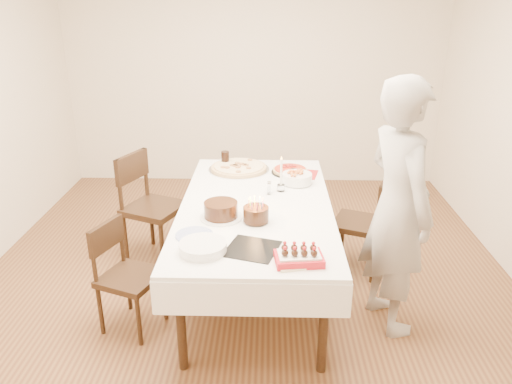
{
  "coord_description": "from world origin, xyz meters",
  "views": [
    {
      "loc": [
        0.19,
        -3.54,
        2.25
      ],
      "look_at": [
        0.09,
        -0.05,
        0.85
      ],
      "focal_mm": 35.0,
      "sensor_mm": 36.0,
      "label": 1
    }
  ],
  "objects_px": {
    "pizza_white": "(239,168)",
    "dining_table": "(256,247)",
    "cola_glass": "(225,159)",
    "chair_left_dessert": "(131,278)",
    "pizza_pepperoni": "(290,170)",
    "layer_cake": "(221,210)",
    "chair_left_savory": "(154,208)",
    "strawberry_box": "(299,257)",
    "birthday_cake": "(256,210)",
    "taper_candle": "(281,174)",
    "chair_right_savory": "(359,223)",
    "person": "(397,208)",
    "pasta_bowl": "(297,178)"
  },
  "relations": [
    {
      "from": "taper_candle",
      "to": "cola_glass",
      "type": "relative_size",
      "value": 2.17
    },
    {
      "from": "birthday_cake",
      "to": "chair_right_savory",
      "type": "bearing_deg",
      "value": 38.08
    },
    {
      "from": "person",
      "to": "birthday_cake",
      "type": "relative_size",
      "value": 9.99
    },
    {
      "from": "chair_right_savory",
      "to": "chair_left_savory",
      "type": "height_order",
      "value": "chair_left_savory"
    },
    {
      "from": "pizza_pepperoni",
      "to": "chair_left_savory",
      "type": "bearing_deg",
      "value": -169.67
    },
    {
      "from": "pizza_pepperoni",
      "to": "dining_table",
      "type": "bearing_deg",
      "value": -111.78
    },
    {
      "from": "dining_table",
      "to": "chair_left_dessert",
      "type": "bearing_deg",
      "value": -149.11
    },
    {
      "from": "chair_right_savory",
      "to": "cola_glass",
      "type": "xyz_separation_m",
      "value": [
        -1.17,
        0.55,
        0.39
      ]
    },
    {
      "from": "chair_left_savory",
      "to": "strawberry_box",
      "type": "xyz_separation_m",
      "value": [
        1.18,
        -1.37,
        0.3
      ]
    },
    {
      "from": "dining_table",
      "to": "taper_candle",
      "type": "distance_m",
      "value": 0.62
    },
    {
      "from": "chair_right_savory",
      "to": "person",
      "type": "xyz_separation_m",
      "value": [
        0.1,
        -0.73,
        0.46
      ]
    },
    {
      "from": "pizza_pepperoni",
      "to": "birthday_cake",
      "type": "distance_m",
      "value": 1.07
    },
    {
      "from": "pizza_white",
      "to": "layer_cake",
      "type": "bearing_deg",
      "value": -93.63
    },
    {
      "from": "chair_left_dessert",
      "to": "pizza_pepperoni",
      "type": "bearing_deg",
      "value": -111.65
    },
    {
      "from": "birthday_cake",
      "to": "pasta_bowl",
      "type": "bearing_deg",
      "value": 67.05
    },
    {
      "from": "chair_right_savory",
      "to": "layer_cake",
      "type": "distance_m",
      "value": 1.32
    },
    {
      "from": "pizza_pepperoni",
      "to": "strawberry_box",
      "type": "distance_m",
      "value": 1.59
    },
    {
      "from": "pizza_white",
      "to": "cola_glass",
      "type": "xyz_separation_m",
      "value": [
        -0.13,
        0.12,
        0.05
      ]
    },
    {
      "from": "chair_left_savory",
      "to": "chair_left_dessert",
      "type": "xyz_separation_m",
      "value": [
        0.05,
        -1.01,
        -0.08
      ]
    },
    {
      "from": "pasta_bowl",
      "to": "layer_cake",
      "type": "relative_size",
      "value": 0.82
    },
    {
      "from": "taper_candle",
      "to": "person",
      "type": "bearing_deg",
      "value": -40.25
    },
    {
      "from": "chair_left_savory",
      "to": "taper_candle",
      "type": "distance_m",
      "value": 1.2
    },
    {
      "from": "taper_candle",
      "to": "layer_cake",
      "type": "relative_size",
      "value": 0.97
    },
    {
      "from": "pizza_white",
      "to": "chair_right_savory",
      "type": "bearing_deg",
      "value": -22.44
    },
    {
      "from": "pasta_bowl",
      "to": "taper_candle",
      "type": "height_order",
      "value": "taper_candle"
    },
    {
      "from": "chair_left_dessert",
      "to": "cola_glass",
      "type": "relative_size",
      "value": 5.87
    },
    {
      "from": "chair_left_dessert",
      "to": "pasta_bowl",
      "type": "height_order",
      "value": "pasta_bowl"
    },
    {
      "from": "pizza_white",
      "to": "dining_table",
      "type": "bearing_deg",
      "value": -77.17
    },
    {
      "from": "chair_right_savory",
      "to": "strawberry_box",
      "type": "xyz_separation_m",
      "value": [
        -0.58,
        -1.22,
        0.35
      ]
    },
    {
      "from": "pizza_pepperoni",
      "to": "taper_candle",
      "type": "relative_size",
      "value": 1.12
    },
    {
      "from": "chair_left_savory",
      "to": "chair_left_dessert",
      "type": "height_order",
      "value": "chair_left_savory"
    },
    {
      "from": "layer_cake",
      "to": "birthday_cake",
      "type": "xyz_separation_m",
      "value": [
        0.25,
        -0.06,
        0.03
      ]
    },
    {
      "from": "person",
      "to": "strawberry_box",
      "type": "xyz_separation_m",
      "value": [
        -0.69,
        -0.49,
        -0.11
      ]
    },
    {
      "from": "layer_cake",
      "to": "strawberry_box",
      "type": "distance_m",
      "value": 0.81
    },
    {
      "from": "pizza_pepperoni",
      "to": "cola_glass",
      "type": "xyz_separation_m",
      "value": [
        -0.59,
        0.18,
        0.05
      ]
    },
    {
      "from": "dining_table",
      "to": "chair_left_dessert",
      "type": "xyz_separation_m",
      "value": [
        -0.86,
        -0.51,
        0.03
      ]
    },
    {
      "from": "chair_left_savory",
      "to": "strawberry_box",
      "type": "height_order",
      "value": "chair_left_savory"
    },
    {
      "from": "dining_table",
      "to": "cola_glass",
      "type": "relative_size",
      "value": 15.69
    },
    {
      "from": "chair_left_savory",
      "to": "birthday_cake",
      "type": "distance_m",
      "value": 1.28
    },
    {
      "from": "person",
      "to": "taper_candle",
      "type": "height_order",
      "value": "person"
    },
    {
      "from": "person",
      "to": "pizza_white",
      "type": "xyz_separation_m",
      "value": [
        -1.14,
        1.16,
        -0.12
      ]
    },
    {
      "from": "chair_left_dessert",
      "to": "cola_glass",
      "type": "height_order",
      "value": "cola_glass"
    },
    {
      "from": "pizza_white",
      "to": "birthday_cake",
      "type": "distance_m",
      "value": 1.12
    },
    {
      "from": "chair_left_dessert",
      "to": "taper_candle",
      "type": "relative_size",
      "value": 2.7
    },
    {
      "from": "person",
      "to": "pizza_pepperoni",
      "type": "bearing_deg",
      "value": 13.6
    },
    {
      "from": "chair_left_dessert",
      "to": "strawberry_box",
      "type": "height_order",
      "value": "strawberry_box"
    },
    {
      "from": "pizza_white",
      "to": "pizza_pepperoni",
      "type": "bearing_deg",
      "value": -7.86
    },
    {
      "from": "person",
      "to": "pasta_bowl",
      "type": "height_order",
      "value": "person"
    },
    {
      "from": "taper_candle",
      "to": "chair_right_savory",
      "type": "bearing_deg",
      "value": 6.48
    },
    {
      "from": "chair_right_savory",
      "to": "pasta_bowl",
      "type": "relative_size",
      "value": 3.45
    }
  ]
}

